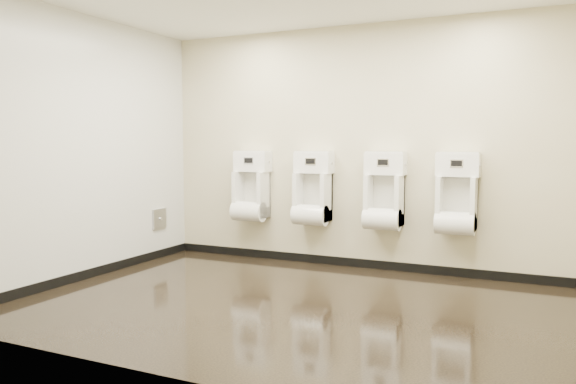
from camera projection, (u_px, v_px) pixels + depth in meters
name	position (u px, v px, depth m)	size (l,w,h in m)	color
ground	(301.00, 306.00, 5.00)	(5.00, 3.50, 0.00)	black
back_wall	(362.00, 148.00, 6.46)	(5.00, 0.02, 2.80)	beige
front_wall	(181.00, 151.00, 3.30)	(5.00, 0.02, 2.80)	beige
left_wall	(85.00, 148.00, 5.94)	(0.02, 3.50, 2.80)	beige
tile_overlay_left	(85.00, 148.00, 5.93)	(0.01, 3.50, 2.80)	silver
skirting_back	(360.00, 263.00, 6.56)	(5.00, 0.02, 0.10)	black
skirting_left	(90.00, 273.00, 6.05)	(0.02, 3.50, 0.10)	black
access_panel	(159.00, 219.00, 7.09)	(0.04, 0.25, 0.25)	#9E9EA3
urinal_0	(251.00, 191.00, 6.95)	(0.46, 0.34, 0.85)	white
urinal_1	(312.00, 194.00, 6.60)	(0.46, 0.34, 0.85)	white
urinal_2	(384.00, 197.00, 6.24)	(0.46, 0.34, 0.85)	white
urinal_3	(457.00, 200.00, 5.91)	(0.46, 0.34, 0.85)	white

